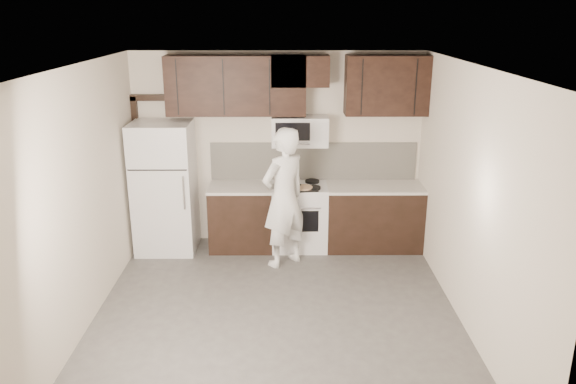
{
  "coord_description": "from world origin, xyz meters",
  "views": [
    {
      "loc": [
        0.09,
        -5.43,
        3.21
      ],
      "look_at": [
        0.13,
        0.9,
        1.15
      ],
      "focal_mm": 35.0,
      "sensor_mm": 36.0,
      "label": 1
    }
  ],
  "objects_px": {
    "stove": "(299,216)",
    "refrigerator": "(165,188)",
    "microwave": "(300,131)",
    "person": "(284,198)"
  },
  "relations": [
    {
      "from": "stove",
      "to": "person",
      "type": "bearing_deg",
      "value": -111.38
    },
    {
      "from": "refrigerator",
      "to": "person",
      "type": "height_order",
      "value": "person"
    },
    {
      "from": "stove",
      "to": "refrigerator",
      "type": "distance_m",
      "value": 1.9
    },
    {
      "from": "refrigerator",
      "to": "stove",
      "type": "bearing_deg",
      "value": 1.51
    },
    {
      "from": "microwave",
      "to": "refrigerator",
      "type": "relative_size",
      "value": 0.42
    },
    {
      "from": "microwave",
      "to": "stove",
      "type": "bearing_deg",
      "value": -89.9
    },
    {
      "from": "stove",
      "to": "refrigerator",
      "type": "relative_size",
      "value": 0.52
    },
    {
      "from": "refrigerator",
      "to": "person",
      "type": "relative_size",
      "value": 0.98
    },
    {
      "from": "microwave",
      "to": "person",
      "type": "height_order",
      "value": "microwave"
    },
    {
      "from": "refrigerator",
      "to": "person",
      "type": "xyz_separation_m",
      "value": [
        1.63,
        -0.51,
        0.02
      ]
    }
  ]
}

